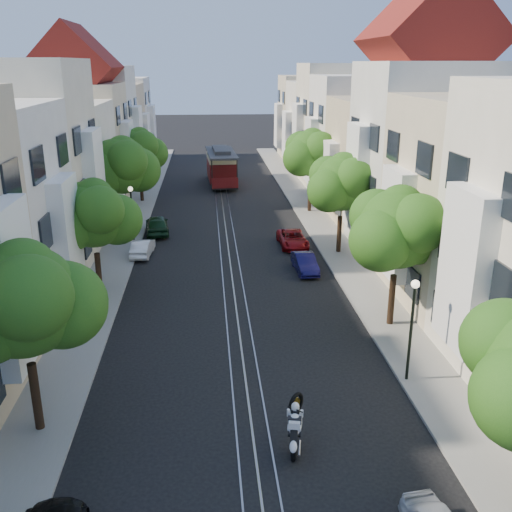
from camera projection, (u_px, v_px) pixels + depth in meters
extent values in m
plane|color=black|center=(225.00, 223.00, 44.57)|extent=(200.00, 200.00, 0.00)
cube|color=gray|center=(316.00, 220.00, 45.14)|extent=(2.50, 80.00, 0.12)
cube|color=gray|center=(131.00, 225.00, 43.96)|extent=(2.50, 80.00, 0.12)
cube|color=gray|center=(218.00, 223.00, 44.52)|extent=(0.06, 80.00, 0.02)
cube|color=gray|center=(225.00, 223.00, 44.57)|extent=(0.06, 80.00, 0.02)
cube|color=gray|center=(232.00, 223.00, 44.61)|extent=(0.06, 80.00, 0.02)
cube|color=tan|center=(225.00, 223.00, 44.57)|extent=(0.08, 80.00, 0.01)
cube|color=white|center=(467.00, 270.00, 21.11)|extent=(0.90, 3.04, 6.05)
cube|color=beige|center=(471.00, 207.00, 28.85)|extent=(7.00, 8.00, 10.00)
cube|color=white|center=(397.00, 224.00, 28.79)|extent=(0.90, 3.04, 5.50)
cube|color=silver|center=(417.00, 161.00, 36.07)|extent=(7.00, 8.00, 12.00)
cube|color=white|center=(357.00, 177.00, 36.07)|extent=(0.90, 3.04, 6.60)
cube|color=#C6B28C|center=(379.00, 164.00, 44.10)|extent=(7.00, 8.00, 9.00)
cube|color=white|center=(330.00, 174.00, 44.02)|extent=(0.90, 3.04, 4.95)
cube|color=white|center=(354.00, 141.00, 51.41)|extent=(7.00, 8.00, 10.50)
cube|color=white|center=(312.00, 151.00, 51.37)|extent=(0.90, 3.04, 5.78)
cube|color=beige|center=(335.00, 126.00, 58.80)|extent=(7.00, 8.00, 11.50)
cube|color=white|center=(298.00, 135.00, 58.78)|extent=(0.90, 3.04, 6.32)
cube|color=silver|center=(320.00, 127.00, 66.67)|extent=(7.00, 8.00, 9.50)
cube|color=white|center=(287.00, 134.00, 66.60)|extent=(0.90, 3.04, 5.23)
cube|color=beige|center=(308.00, 119.00, 74.14)|extent=(7.00, 8.00, 10.00)
cube|color=white|center=(279.00, 125.00, 74.08)|extent=(0.90, 3.04, 5.50)
cube|color=white|center=(11.00, 286.00, 19.80)|extent=(0.90, 3.04, 5.93)
cube|color=white|center=(65.00, 233.00, 27.48)|extent=(0.90, 3.04, 5.39)
cube|color=beige|center=(28.00, 169.00, 34.15)|extent=(7.00, 8.00, 11.76)
cube|color=white|center=(94.00, 183.00, 34.76)|extent=(0.90, 3.04, 6.47)
cube|color=silver|center=(62.00, 170.00, 42.17)|extent=(7.00, 8.00, 8.82)
cube|color=white|center=(115.00, 178.00, 42.71)|extent=(0.90, 3.04, 4.85)
cube|color=beige|center=(83.00, 145.00, 49.48)|extent=(7.00, 8.00, 10.29)
cube|color=white|center=(128.00, 154.00, 50.06)|extent=(0.90, 3.04, 5.66)
cube|color=silver|center=(98.00, 129.00, 56.87)|extent=(7.00, 8.00, 11.27)
cube|color=white|center=(137.00, 138.00, 57.47)|extent=(0.90, 3.04, 6.20)
cube|color=#C6B28C|center=(111.00, 130.00, 64.74)|extent=(7.00, 8.00, 9.31)
cube|color=white|center=(146.00, 136.00, 65.29)|extent=(0.90, 3.04, 5.12)
cube|color=white|center=(121.00, 121.00, 72.21)|extent=(7.00, 8.00, 9.80)
cube|color=white|center=(152.00, 127.00, 72.77)|extent=(0.90, 3.04, 5.39)
cylinder|color=black|center=(392.00, 299.00, 26.80)|extent=(0.30, 0.30, 2.45)
sphere|color=#1C4B12|center=(397.00, 229.00, 25.69)|extent=(3.64, 3.64, 3.64)
sphere|color=#1C4B12|center=(416.00, 233.00, 26.38)|extent=(2.91, 2.91, 2.91)
sphere|color=#1C4B12|center=(381.00, 240.00, 25.04)|extent=(2.84, 2.84, 2.84)
sphere|color=#1C4B12|center=(400.00, 209.00, 25.50)|extent=(2.18, 2.18, 2.18)
cylinder|color=black|center=(339.00, 234.00, 37.19)|extent=(0.30, 0.30, 2.38)
sphere|color=#1C4B12|center=(342.00, 183.00, 36.11)|extent=(3.54, 3.54, 3.54)
sphere|color=#1C4B12|center=(356.00, 187.00, 36.80)|extent=(2.83, 2.83, 2.83)
sphere|color=#1C4B12|center=(329.00, 190.00, 35.47)|extent=(2.76, 2.76, 2.76)
sphere|color=#1C4B12|center=(344.00, 169.00, 35.92)|extent=(2.12, 2.12, 2.12)
cylinder|color=black|center=(310.00, 196.00, 47.54)|extent=(0.30, 0.30, 2.52)
sphere|color=#1C4B12|center=(311.00, 153.00, 46.40)|extent=(3.74, 3.74, 3.74)
sphere|color=#1C4B12|center=(323.00, 157.00, 47.09)|extent=(3.00, 3.00, 3.00)
sphere|color=#1C4B12|center=(301.00, 158.00, 45.76)|extent=(2.92, 2.92, 2.92)
sphere|color=#1C4B12|center=(312.00, 142.00, 46.21)|extent=(2.25, 2.25, 2.25)
cylinder|color=black|center=(36.00, 396.00, 19.02)|extent=(0.30, 0.30, 2.45)
sphere|color=#1C4B12|center=(22.00, 301.00, 17.91)|extent=(3.64, 3.64, 3.64)
sphere|color=#1C4B12|center=(63.00, 305.00, 18.60)|extent=(2.91, 2.91, 2.91)
sphere|color=#1C4B12|center=(23.00, 273.00, 17.72)|extent=(2.18, 2.18, 2.18)
cylinder|color=black|center=(99.00, 273.00, 30.37)|extent=(0.30, 0.30, 2.27)
sphere|color=#1C4B12|center=(93.00, 215.00, 29.33)|extent=(3.38, 3.38, 3.38)
sphere|color=#1C4B12|center=(117.00, 219.00, 30.02)|extent=(2.70, 2.70, 2.70)
sphere|color=#1C4B12|center=(72.00, 225.00, 28.69)|extent=(2.64, 2.64, 2.64)
sphere|color=#1C4B12|center=(94.00, 197.00, 29.15)|extent=(2.03, 2.03, 2.03)
cylinder|color=black|center=(125.00, 217.00, 40.69)|extent=(0.30, 0.30, 2.62)
sphere|color=#1C4B12|center=(121.00, 166.00, 39.50)|extent=(3.90, 3.90, 3.90)
sphere|color=#1C4B12|center=(139.00, 170.00, 40.19)|extent=(3.12, 3.12, 3.12)
sphere|color=#1C4B12|center=(106.00, 172.00, 38.86)|extent=(3.04, 3.04, 3.04)
sphere|color=#1C4B12|center=(122.00, 152.00, 39.31)|extent=(2.34, 2.34, 2.34)
cylinder|color=black|center=(141.00, 187.00, 51.11)|extent=(0.30, 0.30, 2.38)
sphere|color=#1C4B12|center=(139.00, 150.00, 50.03)|extent=(3.54, 3.54, 3.54)
sphere|color=#1C4B12|center=(152.00, 153.00, 50.72)|extent=(2.83, 2.83, 2.83)
sphere|color=#1C4B12|center=(127.00, 154.00, 49.39)|extent=(2.76, 2.76, 2.76)
sphere|color=#1C4B12|center=(140.00, 139.00, 49.84)|extent=(2.12, 2.12, 2.12)
cylinder|color=black|center=(411.00, 333.00, 21.76)|extent=(0.12, 0.12, 4.00)
sphere|color=#FFF2CC|center=(415.00, 284.00, 21.12)|extent=(0.32, 0.32, 0.32)
cylinder|color=black|center=(133.00, 219.00, 37.71)|extent=(0.12, 0.12, 4.00)
sphere|color=#FFF2CC|center=(130.00, 189.00, 37.07)|extent=(0.32, 0.32, 0.32)
torus|color=black|center=(294.00, 448.00, 18.02)|extent=(0.32, 0.85, 0.83)
torus|color=black|center=(296.00, 404.00, 19.01)|extent=(0.64, 0.70, 0.81)
ellipsoid|color=silver|center=(295.00, 422.00, 18.40)|extent=(0.69, 1.20, 0.99)
ellipsoid|color=silver|center=(295.00, 421.00, 18.06)|extent=(0.52, 0.69, 0.56)
cube|color=black|center=(294.00, 436.00, 17.72)|extent=(0.34, 0.61, 0.41)
cube|color=silver|center=(295.00, 422.00, 18.03)|extent=(0.48, 0.67, 0.26)
sphere|color=black|center=(295.00, 412.00, 18.33)|extent=(0.29, 0.29, 0.29)
cube|color=black|center=(222.00, 179.00, 58.84)|extent=(2.96, 8.92, 0.33)
cube|color=#530D0E|center=(221.00, 167.00, 58.41)|extent=(2.91, 5.63, 2.64)
cube|color=beige|center=(221.00, 157.00, 58.10)|extent=(2.97, 5.69, 0.66)
cube|color=#2D2D30|center=(221.00, 153.00, 57.95)|extent=(3.18, 8.93, 0.20)
cube|color=#2D2D30|center=(221.00, 150.00, 57.87)|extent=(1.78, 5.02, 0.39)
imported|color=#0D0B3B|center=(305.00, 263.00, 34.09)|extent=(1.30, 3.35, 1.09)
imported|color=maroon|center=(293.00, 239.00, 38.80)|extent=(1.90, 3.93, 1.08)
imported|color=silver|center=(143.00, 248.00, 36.95)|extent=(1.40, 3.34, 1.07)
imported|color=#15361C|center=(157.00, 225.00, 41.67)|extent=(2.05, 4.18, 1.37)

